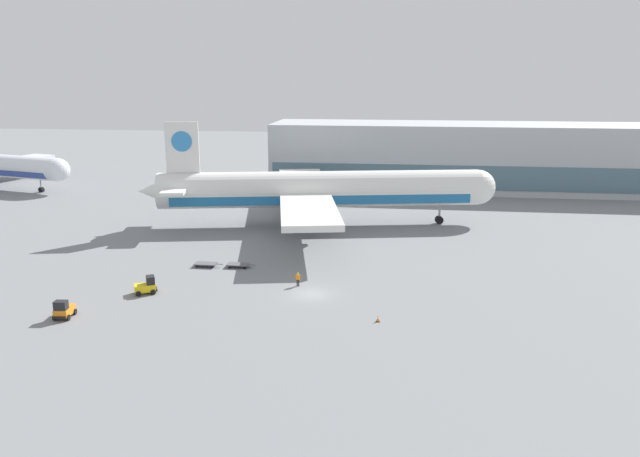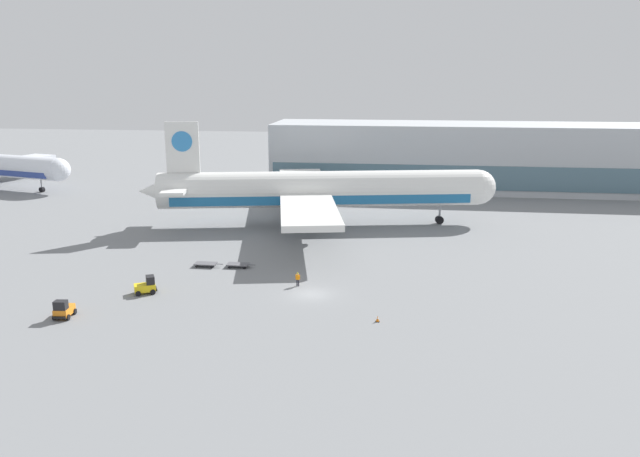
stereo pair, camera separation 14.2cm
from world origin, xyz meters
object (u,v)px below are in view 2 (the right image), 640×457
baggage_dolly_second (238,264)px  traffic_cone_near (378,319)px  airplane_main (316,191)px  baggage_dolly_lead (206,264)px  baggage_tug_mid (63,310)px  baggage_tug_foreground (146,286)px  ground_crew_near (298,278)px

baggage_dolly_second → traffic_cone_near: bearing=-39.8°
airplane_main → traffic_cone_near: 41.79m
baggage_dolly_lead → traffic_cone_near: traffic_cone_near is taller
baggage_tug_mid → baggage_tug_foreground: bearing=140.5°
baggage_tug_mid → ground_crew_near: 25.52m
airplane_main → baggage_tug_foreground: 38.03m
baggage_dolly_second → baggage_tug_mid: bearing=-124.3°
airplane_main → baggage_tug_foreground: (-14.63, -34.75, -4.96)m
baggage_dolly_second → airplane_main: bearing=74.7°
airplane_main → ground_crew_near: airplane_main is taller
baggage_tug_foreground → traffic_cone_near: (26.37, -4.98, -0.56)m
baggage_tug_mid → baggage_dolly_lead: bearing=148.7°
baggage_tug_foreground → baggage_dolly_second: baggage_tug_foreground is taller
baggage_tug_mid → baggage_dolly_lead: 20.82m
airplane_main → baggage_dolly_lead: bearing=-126.0°
baggage_dolly_second → ground_crew_near: (8.82, -6.18, 0.58)m
baggage_tug_foreground → ground_crew_near: (16.62, 4.68, 0.09)m
baggage_tug_mid → airplane_main: bearing=149.3°
baggage_dolly_lead → baggage_dolly_second: same height
baggage_tug_foreground → baggage_tug_mid: (-5.46, -8.12, 0.00)m
baggage_dolly_lead → ground_crew_near: size_ratio=2.23×
baggage_tug_mid → traffic_cone_near: bearing=90.1°
baggage_dolly_second → baggage_dolly_lead: bearing=-176.3°
ground_crew_near → baggage_dolly_lead: bearing=-11.6°
ground_crew_near → traffic_cone_near: size_ratio=2.57×
baggage_dolly_lead → baggage_tug_mid: bearing=-115.0°
airplane_main → ground_crew_near: bearing=-97.6°
baggage_tug_foreground → baggage_tug_mid: size_ratio=1.09×
baggage_tug_foreground → baggage_tug_mid: 9.79m
baggage_tug_mid → traffic_cone_near: (31.83, 3.14, -0.56)m
baggage_tug_foreground → traffic_cone_near: baggage_tug_foreground is taller
traffic_cone_near → baggage_tug_foreground: bearing=169.3°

